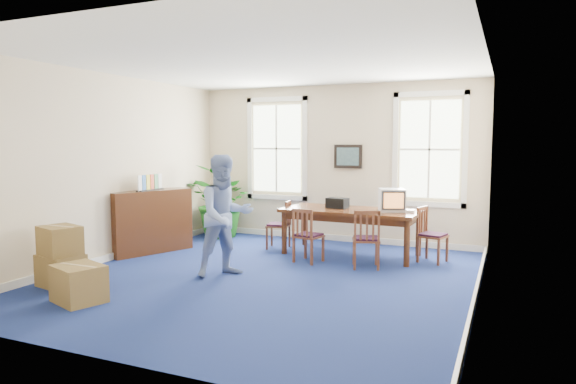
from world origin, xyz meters
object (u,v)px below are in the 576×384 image
at_px(conference_table, 351,232).
at_px(credenza, 150,220).
at_px(potted_plant, 223,201).
at_px(chair_near_left, 309,235).
at_px(cardboard_boxes, 79,254).
at_px(man, 225,216).
at_px(crt_tv, 392,200).

distance_m(conference_table, credenza, 3.70).
height_order(credenza, potted_plant, potted_plant).
relative_size(chair_near_left, potted_plant, 0.59).
bearing_deg(chair_near_left, cardboard_boxes, 59.02).
relative_size(credenza, potted_plant, 0.99).
bearing_deg(conference_table, cardboard_boxes, -127.68).
bearing_deg(potted_plant, man, -58.71).
relative_size(man, potted_plant, 1.18).
bearing_deg(man, chair_near_left, 3.93).
relative_size(crt_tv, potted_plant, 0.30).
bearing_deg(credenza, man, -0.54).
xyz_separation_m(man, cardboard_boxes, (-1.62, -1.33, -0.47)).
distance_m(man, cardboard_boxes, 2.15).
distance_m(crt_tv, potted_plant, 3.77).
bearing_deg(conference_table, credenza, -157.07).
bearing_deg(cardboard_boxes, crt_tv, 43.86).
distance_m(crt_tv, credenza, 4.42).
height_order(conference_table, cardboard_boxes, cardboard_boxes).
height_order(man, potted_plant, man).
distance_m(conference_table, man, 2.60).
height_order(chair_near_left, man, man).
xyz_separation_m(crt_tv, chair_near_left, (-1.22, -0.89, -0.56)).
bearing_deg(potted_plant, chair_near_left, -29.32).
xyz_separation_m(conference_table, man, (-1.34, -2.16, 0.51)).
xyz_separation_m(credenza, potted_plant, (0.46, 1.85, 0.17)).
bearing_deg(man, crt_tv, -6.63).
xyz_separation_m(crt_tv, cardboard_boxes, (-3.69, -3.54, -0.58)).
bearing_deg(crt_tv, chair_near_left, -164.06).
xyz_separation_m(conference_table, crt_tv, (0.72, 0.06, 0.61)).
relative_size(crt_tv, chair_near_left, 0.51).
distance_m(crt_tv, chair_near_left, 1.61).
bearing_deg(potted_plant, crt_tv, -7.93).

